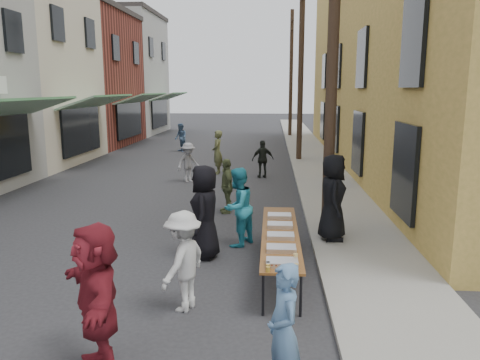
# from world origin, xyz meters

# --- Properties ---
(ground) EXTENTS (120.00, 120.00, 0.00)m
(ground) POSITION_xyz_m (0.00, 0.00, 0.00)
(ground) COLOR #28282B
(ground) RESTS_ON ground
(sidewalk) EXTENTS (2.20, 60.00, 0.10)m
(sidewalk) POSITION_xyz_m (5.00, 15.00, 0.05)
(sidewalk) COLOR gray
(sidewalk) RESTS_ON ground
(storefront_row) EXTENTS (8.00, 37.00, 9.00)m
(storefront_row) POSITION_xyz_m (-10.00, 14.96, 4.12)
(storefront_row) COLOR maroon
(storefront_row) RESTS_ON ground
(building_ochre) EXTENTS (10.00, 28.00, 10.00)m
(building_ochre) POSITION_xyz_m (11.10, 14.00, 5.00)
(building_ochre) COLOR #A68B3B
(building_ochre) RESTS_ON ground
(utility_pole_near) EXTENTS (0.26, 0.26, 9.00)m
(utility_pole_near) POSITION_xyz_m (4.30, 3.00, 4.50)
(utility_pole_near) COLOR #2D2116
(utility_pole_near) RESTS_ON ground
(utility_pole_mid) EXTENTS (0.26, 0.26, 9.00)m
(utility_pole_mid) POSITION_xyz_m (4.30, 15.00, 4.50)
(utility_pole_mid) COLOR #2D2116
(utility_pole_mid) RESTS_ON ground
(utility_pole_far) EXTENTS (0.26, 0.26, 9.00)m
(utility_pole_far) POSITION_xyz_m (4.30, 27.00, 4.50)
(utility_pole_far) COLOR #2D2116
(utility_pole_far) RESTS_ON ground
(serving_table) EXTENTS (0.70, 4.00, 0.75)m
(serving_table) POSITION_xyz_m (3.15, 0.74, 0.71)
(serving_table) COLOR brown
(serving_table) RESTS_ON ground
(catering_tray_sausage) EXTENTS (0.50, 0.33, 0.08)m
(catering_tray_sausage) POSITION_xyz_m (3.15, -0.91, 0.79)
(catering_tray_sausage) COLOR maroon
(catering_tray_sausage) RESTS_ON serving_table
(catering_tray_foil_b) EXTENTS (0.50, 0.33, 0.08)m
(catering_tray_foil_b) POSITION_xyz_m (3.15, -0.26, 0.79)
(catering_tray_foil_b) COLOR #B2B2B7
(catering_tray_foil_b) RESTS_ON serving_table
(catering_tray_buns) EXTENTS (0.50, 0.33, 0.08)m
(catering_tray_buns) POSITION_xyz_m (3.15, 0.44, 0.79)
(catering_tray_buns) COLOR tan
(catering_tray_buns) RESTS_ON serving_table
(catering_tray_foil_d) EXTENTS (0.50, 0.33, 0.08)m
(catering_tray_foil_d) POSITION_xyz_m (3.15, 1.14, 0.79)
(catering_tray_foil_d) COLOR #B2B2B7
(catering_tray_foil_d) RESTS_ON serving_table
(catering_tray_buns_end) EXTENTS (0.50, 0.33, 0.08)m
(catering_tray_buns_end) POSITION_xyz_m (3.15, 1.84, 0.79)
(catering_tray_buns_end) COLOR tan
(catering_tray_buns_end) RESTS_ON serving_table
(condiment_jar_a) EXTENTS (0.07, 0.07, 0.08)m
(condiment_jar_a) POSITION_xyz_m (2.93, -1.21, 0.79)
(condiment_jar_a) COLOR #A57F26
(condiment_jar_a) RESTS_ON serving_table
(condiment_jar_b) EXTENTS (0.07, 0.07, 0.08)m
(condiment_jar_b) POSITION_xyz_m (2.93, -1.11, 0.79)
(condiment_jar_b) COLOR #A57F26
(condiment_jar_b) RESTS_ON serving_table
(condiment_jar_c) EXTENTS (0.07, 0.07, 0.08)m
(condiment_jar_c) POSITION_xyz_m (2.93, -1.01, 0.79)
(condiment_jar_c) COLOR #A57F26
(condiment_jar_c) RESTS_ON serving_table
(cup_stack) EXTENTS (0.08, 0.08, 0.12)m
(cup_stack) POSITION_xyz_m (3.35, -1.16, 0.81)
(cup_stack) COLOR tan
(cup_stack) RESTS_ON serving_table
(guest_front_a) EXTENTS (0.62, 0.95, 1.95)m
(guest_front_a) POSITION_xyz_m (1.60, 1.37, 0.98)
(guest_front_a) COLOR black
(guest_front_a) RESTS_ON ground
(guest_front_b) EXTENTS (0.53, 0.66, 1.58)m
(guest_front_b) POSITION_xyz_m (3.12, -3.02, 0.79)
(guest_front_b) COLOR #52779F
(guest_front_b) RESTS_ON ground
(guest_front_c) EXTENTS (1.01, 1.08, 1.77)m
(guest_front_c) POSITION_xyz_m (2.22, 2.17, 0.88)
(guest_front_c) COLOR teal
(guest_front_c) RESTS_ON ground
(guest_front_d) EXTENTS (0.94, 1.19, 1.62)m
(guest_front_d) POSITION_xyz_m (1.60, -1.00, 0.81)
(guest_front_d) COLOR beige
(guest_front_d) RESTS_ON ground
(guest_front_e) EXTENTS (0.60, 0.98, 1.55)m
(guest_front_e) POSITION_xyz_m (1.71, 4.98, 0.78)
(guest_front_e) COLOR #515C35
(guest_front_e) RESTS_ON ground
(guest_queue_back) EXTENTS (1.38, 1.81, 1.91)m
(guest_queue_back) POSITION_xyz_m (0.85, -2.69, 0.96)
(guest_queue_back) COLOR maroon
(guest_queue_back) RESTS_ON ground
(server) EXTENTS (0.65, 0.97, 1.95)m
(server) POSITION_xyz_m (4.35, 2.45, 1.08)
(server) COLOR black
(server) RESTS_ON sidewalk
(passerby_left) EXTENTS (1.08, 1.07, 1.49)m
(passerby_left) POSITION_xyz_m (-0.16, 9.33, 0.75)
(passerby_left) COLOR gray
(passerby_left) RESTS_ON ground
(passerby_mid) EXTENTS (0.94, 0.60, 1.49)m
(passerby_mid) POSITION_xyz_m (2.62, 10.38, 0.75)
(passerby_mid) COLOR black
(passerby_mid) RESTS_ON ground
(passerby_right) EXTENTS (0.45, 0.67, 1.80)m
(passerby_right) POSITION_xyz_m (0.73, 11.15, 0.90)
(passerby_right) COLOR brown
(passerby_right) RESTS_ON ground
(passerby_far) EXTENTS (0.93, 0.98, 1.60)m
(passerby_far) POSITION_xyz_m (-2.11, 17.90, 0.80)
(passerby_far) COLOR #435E81
(passerby_far) RESTS_ON ground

